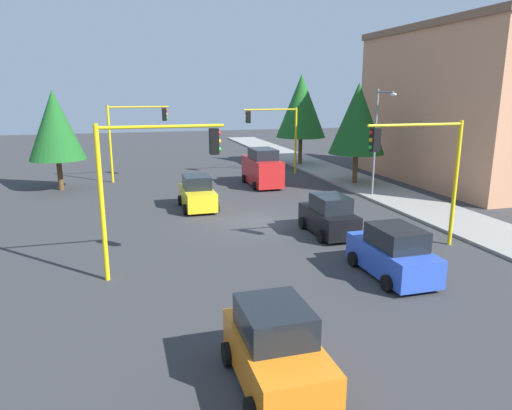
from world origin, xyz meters
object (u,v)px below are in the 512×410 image
(traffic_signal_far_left, at_px, (275,127))
(delivery_van_red, at_px, (262,168))
(car_yellow, at_px, (197,194))
(traffic_signal_near_left, at_px, (422,160))
(car_orange, at_px, (276,350))
(car_blue, at_px, (393,253))
(street_lamp_curbside, at_px, (379,131))
(car_black, at_px, (329,217))
(traffic_signal_far_right, at_px, (133,128))
(traffic_signal_near_right, at_px, (151,170))
(tree_roadside_mid, at_px, (358,119))
(tree_opposite_side, at_px, (55,125))
(tree_roadside_far, at_px, (301,106))

(traffic_signal_far_left, xyz_separation_m, delivery_van_red, (4.39, -2.45, -2.64))
(car_yellow, bearing_deg, traffic_signal_near_left, 39.43)
(traffic_signal_near_left, relative_size, car_orange, 1.52)
(traffic_signal_near_left, bearing_deg, car_blue, -47.31)
(street_lamp_curbside, height_order, car_black, street_lamp_curbside)
(traffic_signal_far_left, bearing_deg, car_yellow, -39.22)
(car_yellow, bearing_deg, traffic_signal_far_right, -162.25)
(delivery_van_red, bearing_deg, street_lamp_curbside, 44.88)
(traffic_signal_near_right, height_order, tree_roadside_mid, tree_roadside_mid)
(tree_opposite_side, height_order, car_black, tree_opposite_side)
(traffic_signal_near_right, xyz_separation_m, delivery_van_red, (-15.61, 8.94, -2.79))
(car_yellow, bearing_deg, delivery_van_red, 134.50)
(car_black, height_order, car_yellow, same)
(traffic_signal_near_right, relative_size, tree_roadside_mid, 0.77)
(traffic_signal_near_right, bearing_deg, car_orange, 15.94)
(traffic_signal_near_left, xyz_separation_m, car_blue, (2.58, -2.80, -3.09))
(traffic_signal_far_right, distance_m, car_yellow, 11.01)
(traffic_signal_far_left, height_order, tree_roadside_mid, tree_roadside_mid)
(tree_opposite_side, bearing_deg, car_blue, 34.03)
(traffic_signal_far_left, bearing_deg, car_orange, -18.24)
(traffic_signal_near_left, height_order, street_lamp_curbside, street_lamp_curbside)
(tree_roadside_mid, bearing_deg, car_blue, -23.20)
(car_orange, bearing_deg, car_yellow, 176.85)
(delivery_van_red, bearing_deg, car_blue, -1.05)
(traffic_signal_near_right, bearing_deg, traffic_signal_far_right, -179.97)
(street_lamp_curbside, bearing_deg, traffic_signal_near_left, -20.06)
(traffic_signal_far_right, distance_m, car_blue, 24.38)
(tree_roadside_mid, height_order, car_yellow, tree_roadside_mid)
(traffic_signal_far_right, distance_m, tree_roadside_mid, 16.85)
(traffic_signal_near_right, distance_m, tree_opposite_side, 18.77)
(traffic_signal_near_right, distance_m, traffic_signal_far_right, 20.00)
(traffic_signal_near_right, xyz_separation_m, street_lamp_curbside, (-9.61, 14.91, 0.27))
(tree_roadside_far, distance_m, car_orange, 34.65)
(traffic_signal_far_right, relative_size, delivery_van_red, 1.21)
(car_yellow, bearing_deg, car_orange, -3.15)
(traffic_signal_far_right, relative_size, car_black, 1.53)
(tree_roadside_far, bearing_deg, tree_opposite_side, -73.69)
(traffic_signal_near_left, bearing_deg, car_yellow, -140.57)
(car_yellow, bearing_deg, car_black, 37.45)
(tree_roadside_far, xyz_separation_m, car_yellow, (14.03, -12.01, -4.62))
(tree_roadside_far, bearing_deg, car_blue, -13.96)
(street_lamp_curbside, distance_m, car_orange, 21.81)
(delivery_van_red, distance_m, car_black, 12.62)
(tree_roadside_mid, relative_size, delivery_van_red, 1.56)
(traffic_signal_far_right, bearing_deg, traffic_signal_near_right, 0.03)
(traffic_signal_near_left, relative_size, tree_roadside_mid, 0.75)
(traffic_signal_far_right, xyz_separation_m, car_black, (17.00, 8.55, -3.22))
(street_lamp_curbside, height_order, tree_opposite_side, street_lamp_curbside)
(traffic_signal_near_right, bearing_deg, tree_opposite_side, -163.62)
(car_black, relative_size, car_blue, 0.94)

